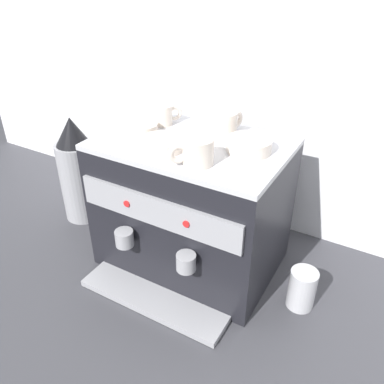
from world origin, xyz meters
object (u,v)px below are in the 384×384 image
milk_pitcher (302,289)px  ceramic_bowl_0 (143,129)px  ceramic_cup_1 (196,151)px  coffee_grinder (78,172)px  espresso_machine (191,206)px  ceramic_bowl_1 (162,144)px  ceramic_cup_2 (225,123)px  ceramic_cup_0 (163,115)px  ceramic_bowl_2 (249,145)px

milk_pitcher → ceramic_bowl_0: bearing=179.6°
ceramic_cup_1 → coffee_grinder: size_ratio=0.25×
espresso_machine → ceramic_bowl_1: (-0.05, -0.08, 0.24)m
ceramic_bowl_0 → milk_pitcher: (0.55, -0.00, -0.40)m
ceramic_cup_2 → ceramic_cup_1: bearing=-84.2°
ceramic_cup_0 → coffee_grinder: (-0.37, -0.06, -0.28)m
ceramic_cup_1 → ceramic_bowl_0: ceramic_cup_1 is taller
ceramic_cup_1 → milk_pitcher: (0.31, 0.09, -0.42)m
ceramic_bowl_2 → ceramic_cup_1: bearing=-122.7°
ceramic_bowl_2 → coffee_grinder: 0.73m
ceramic_cup_0 → ceramic_cup_1: ceramic_cup_1 is taller
espresso_machine → ceramic_cup_1: 0.30m
ceramic_cup_0 → ceramic_bowl_2: size_ratio=0.70×
espresso_machine → ceramic_bowl_2: size_ratio=4.46×
ceramic_cup_1 → ceramic_bowl_0: size_ratio=1.15×
ceramic_bowl_0 → coffee_grinder: bearing=174.3°
ceramic_cup_0 → ceramic_bowl_0: ceramic_cup_0 is taller
ceramic_cup_2 → ceramic_bowl_2: size_ratio=0.93×
ceramic_cup_2 → ceramic_bowl_2: ceramic_cup_2 is taller
ceramic_bowl_1 → milk_pitcher: 0.60m
espresso_machine → ceramic_cup_1: ceramic_cup_1 is taller
coffee_grinder → milk_pitcher: 0.92m
espresso_machine → ceramic_bowl_0: ceramic_bowl_0 is taller
ceramic_bowl_0 → ceramic_cup_1: bearing=-21.7°
milk_pitcher → ceramic_cup_2: bearing=159.9°
ceramic_cup_0 → ceramic_cup_1: size_ratio=0.85×
ceramic_cup_2 → milk_pitcher: size_ratio=0.91×
espresso_machine → ceramic_cup_0: ceramic_cup_0 is taller
ceramic_cup_1 → ceramic_bowl_2: size_ratio=0.82×
ceramic_cup_0 → ceramic_bowl_0: size_ratio=0.98×
ceramic_cup_2 → ceramic_bowl_1: (-0.11, -0.18, -0.02)m
espresso_machine → ceramic_bowl_2: ceramic_bowl_2 is taller
ceramic_bowl_0 → ceramic_bowl_1: ceramic_bowl_0 is taller
ceramic_bowl_0 → ceramic_bowl_2: ceramic_bowl_2 is taller
ceramic_bowl_0 → espresso_machine: bearing=5.8°
ceramic_cup_0 → ceramic_cup_1: bearing=-39.8°
espresso_machine → ceramic_cup_2: (0.06, 0.10, 0.26)m
ceramic_bowl_1 → ceramic_bowl_2: (0.22, 0.11, 0.00)m
coffee_grinder → ceramic_cup_1: bearing=-12.5°
ceramic_cup_2 → milk_pitcher: 0.55m
ceramic_cup_1 → milk_pitcher: bearing=16.5°
milk_pitcher → espresso_machine: bearing=177.1°
ceramic_bowl_0 → ceramic_bowl_1: (0.11, -0.06, -0.00)m
ceramic_cup_0 → ceramic_cup_2: size_ratio=0.75×
ceramic_cup_1 → milk_pitcher: 0.53m
ceramic_cup_1 → milk_pitcher: ceramic_cup_1 is taller
ceramic_cup_2 → ceramic_bowl_2: 0.14m
ceramic_cup_0 → espresso_machine: bearing=-27.7°
ceramic_bowl_1 → ceramic_cup_0: bearing=122.5°
ceramic_bowl_2 → ceramic_cup_2: bearing=146.1°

